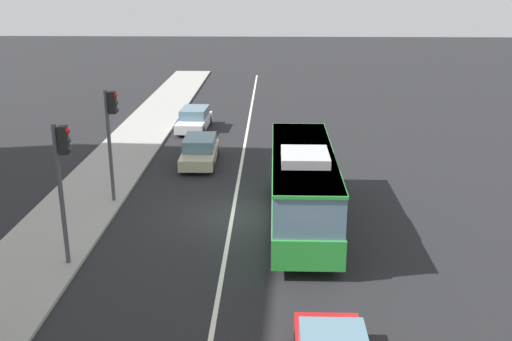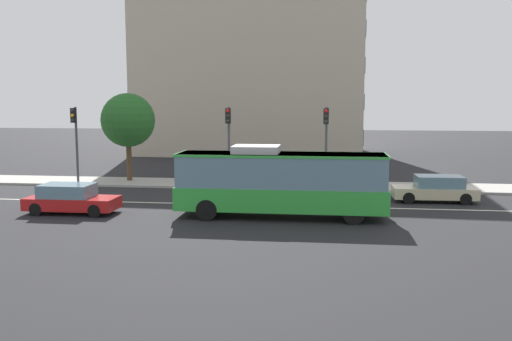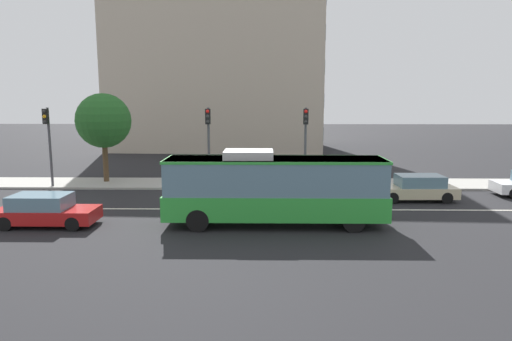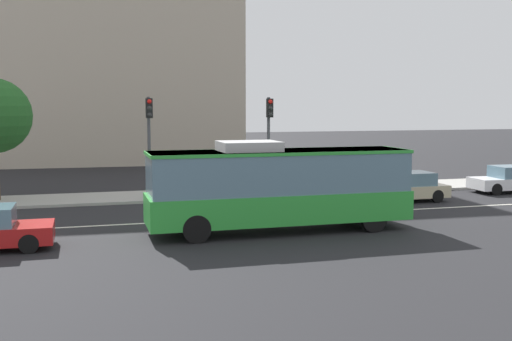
{
  "view_description": "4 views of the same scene",
  "coord_description": "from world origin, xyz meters",
  "px_view_note": "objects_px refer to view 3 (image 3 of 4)",
  "views": [
    {
      "loc": [
        -23.35,
        -1.71,
        9.8
      ],
      "look_at": [
        0.33,
        -1.01,
        1.98
      ],
      "focal_mm": 41.24,
      "sensor_mm": 36.0,
      "label": 1
    },
    {
      "loc": [
        1.34,
        -28.81,
        5.55
      ],
      "look_at": [
        -2.19,
        -0.74,
        1.98
      ],
      "focal_mm": 38.47,
      "sensor_mm": 36.0,
      "label": 2
    },
    {
      "loc": [
        -1.25,
        -23.27,
        5.78
      ],
      "look_at": [
        -1.61,
        -0.83,
        2.21
      ],
      "focal_mm": 31.93,
      "sensor_mm": 36.0,
      "label": 3
    },
    {
      "loc": [
        -7.76,
        -24.71,
        4.79
      ],
      "look_at": [
        -1.15,
        -1.24,
        2.17
      ],
      "focal_mm": 42.73,
      "sensor_mm": 36.0,
      "label": 4
    }
  ],
  "objects_px": {
    "traffic_light_mid_block": "(306,134)",
    "street_tree_kerbside_left": "(103,121)",
    "traffic_light_near_corner": "(48,133)",
    "traffic_light_far_corner": "(208,134)",
    "transit_bus": "(274,186)",
    "sedan_beige": "(417,188)",
    "sedan_red": "(45,210)"
  },
  "relations": [
    {
      "from": "traffic_light_mid_block",
      "to": "street_tree_kerbside_left",
      "type": "relative_size",
      "value": 0.85
    },
    {
      "from": "street_tree_kerbside_left",
      "to": "transit_bus",
      "type": "bearing_deg",
      "value": -42.26
    },
    {
      "from": "transit_bus",
      "to": "street_tree_kerbside_left",
      "type": "relative_size",
      "value": 1.63
    },
    {
      "from": "transit_bus",
      "to": "street_tree_kerbside_left",
      "type": "bearing_deg",
      "value": 137.52
    },
    {
      "from": "transit_bus",
      "to": "sedan_beige",
      "type": "xyz_separation_m",
      "value": [
        8.23,
        5.23,
        -1.09
      ]
    },
    {
      "from": "transit_bus",
      "to": "traffic_light_near_corner",
      "type": "height_order",
      "value": "traffic_light_near_corner"
    },
    {
      "from": "sedan_red",
      "to": "street_tree_kerbside_left",
      "type": "bearing_deg",
      "value": 94.51
    },
    {
      "from": "sedan_red",
      "to": "traffic_light_near_corner",
      "type": "bearing_deg",
      "value": 113.44
    },
    {
      "from": "transit_bus",
      "to": "traffic_light_near_corner",
      "type": "relative_size",
      "value": 1.92
    },
    {
      "from": "traffic_light_far_corner",
      "to": "street_tree_kerbside_left",
      "type": "xyz_separation_m",
      "value": [
        -7.31,
        1.95,
        0.7
      ]
    },
    {
      "from": "traffic_light_far_corner",
      "to": "street_tree_kerbside_left",
      "type": "relative_size",
      "value": 0.85
    },
    {
      "from": "traffic_light_mid_block",
      "to": "street_tree_kerbside_left",
      "type": "height_order",
      "value": "street_tree_kerbside_left"
    },
    {
      "from": "traffic_light_mid_block",
      "to": "traffic_light_near_corner",
      "type": "bearing_deg",
      "value": -86.15
    },
    {
      "from": "traffic_light_near_corner",
      "to": "traffic_light_mid_block",
      "type": "height_order",
      "value": "same"
    },
    {
      "from": "transit_bus",
      "to": "traffic_light_near_corner",
      "type": "bearing_deg",
      "value": 149.3
    },
    {
      "from": "traffic_light_mid_block",
      "to": "traffic_light_far_corner",
      "type": "xyz_separation_m",
      "value": [
        -6.13,
        0.03,
        0.0
      ]
    },
    {
      "from": "sedan_red",
      "to": "transit_bus",
      "type": "bearing_deg",
      "value": 1.78
    },
    {
      "from": "street_tree_kerbside_left",
      "to": "traffic_light_far_corner",
      "type": "bearing_deg",
      "value": -14.91
    },
    {
      "from": "street_tree_kerbside_left",
      "to": "traffic_light_mid_block",
      "type": "bearing_deg",
      "value": -8.36
    },
    {
      "from": "traffic_light_far_corner",
      "to": "street_tree_kerbside_left",
      "type": "height_order",
      "value": "street_tree_kerbside_left"
    },
    {
      "from": "traffic_light_near_corner",
      "to": "transit_bus",
      "type": "bearing_deg",
      "value": 61.3
    },
    {
      "from": "sedan_red",
      "to": "street_tree_kerbside_left",
      "type": "relative_size",
      "value": 0.74
    },
    {
      "from": "traffic_light_far_corner",
      "to": "transit_bus",
      "type": "bearing_deg",
      "value": 24.76
    },
    {
      "from": "street_tree_kerbside_left",
      "to": "traffic_light_near_corner",
      "type": "bearing_deg",
      "value": -147.21
    },
    {
      "from": "traffic_light_mid_block",
      "to": "street_tree_kerbside_left",
      "type": "distance_m",
      "value": 13.6
    },
    {
      "from": "sedan_beige",
      "to": "sedan_red",
      "type": "relative_size",
      "value": 1.01
    },
    {
      "from": "sedan_red",
      "to": "traffic_light_far_corner",
      "type": "bearing_deg",
      "value": 53.15
    },
    {
      "from": "sedan_beige",
      "to": "traffic_light_mid_block",
      "type": "relative_size",
      "value": 0.87
    },
    {
      "from": "transit_bus",
      "to": "traffic_light_mid_block",
      "type": "xyz_separation_m",
      "value": [
        2.14,
        8.29,
        1.75
      ]
    },
    {
      "from": "transit_bus",
      "to": "street_tree_kerbside_left",
      "type": "height_order",
      "value": "street_tree_kerbside_left"
    },
    {
      "from": "sedan_beige",
      "to": "traffic_light_near_corner",
      "type": "height_order",
      "value": "traffic_light_near_corner"
    },
    {
      "from": "sedan_beige",
      "to": "traffic_light_far_corner",
      "type": "bearing_deg",
      "value": -15.11
    }
  ]
}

